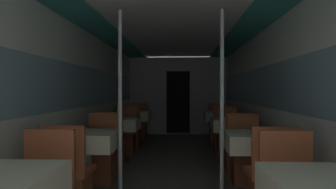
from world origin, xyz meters
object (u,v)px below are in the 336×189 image
Objects in this scene: dining_table_right_1 at (256,144)px; chair_right_near_2 at (238,152)px; dining_table_right_2 at (232,126)px; chair_right_far_2 at (227,140)px; dining_table_left_2 at (119,125)px; chair_left_near_1 at (69,187)px; dining_table_right_3 at (220,117)px; chair_left_far_2 at (125,139)px; chair_right_near_3 at (223,135)px; chair_left_near_2 at (111,151)px; dining_table_left_3 at (135,117)px; support_pole_right_1 at (222,104)px; chair_left_far_3 at (139,128)px; chair_right_far_3 at (217,129)px; chair_left_near_3 at (131,135)px; chair_left_far_1 at (101,160)px; dining_table_left_1 at (87,142)px; support_pole_left_1 at (120,104)px; chair_right_far_1 at (246,161)px.

dining_table_right_1 is 1.27m from chair_right_near_2.
dining_table_right_2 is 0.69m from chair_right_far_2.
dining_table_left_2 is at bearing 136.20° from dining_table_right_1.
dining_table_right_3 is at bearing 65.89° from chair_left_near_1.
chair_left_far_2 is at bearing 0.00° from chair_right_far_2.
chair_right_near_3 is (0.00, 1.23, -0.33)m from dining_table_right_2.
chair_right_near_2 is at bearing 0.00° from chair_left_near_2.
chair_right_near_2 is at bearing -51.91° from dining_table_left_3.
support_pole_right_1 is 2.88× the size of dining_table_right_2.
dining_table_left_3 is 2.04m from chair_right_near_3.
chair_left_near_2 is at bearing -90.00° from dining_table_left_3.
chair_left_far_3 is 4.61m from support_pole_right_1.
dining_table_right_3 is at bearing 90.00° from chair_right_near_3.
dining_table_left_2 and dining_table_left_3 have the same top height.
chair_right_far_2 is at bearing 57.88° from chair_left_near_1.
chair_left_far_3 is 1.00× the size of chair_right_near_3.
chair_left_near_2 is 1.00× the size of chair_right_far_3.
chair_right_far_3 reaches higher than dining_table_left_2.
chair_left_near_3 is 1.00× the size of chair_right_near_2.
chair_left_far_1 and chair_left_far_2 have the same top height.
support_pole_right_1 is at bearing -38.70° from chair_left_near_2.
dining_table_left_2 is at bearing 90.00° from chair_left_far_3.
chair_right_near_3 is 1.00× the size of chair_right_far_3.
support_pole_left_1 is (0.38, 0.00, 0.45)m from dining_table_left_1.
dining_table_right_2 is at bearing 90.00° from chair_right_near_2.
dining_table_left_1 is 0.69m from chair_left_far_1.
support_pole_right_1 reaches higher than dining_table_right_1.
chair_left_far_2 and chair_right_far_3 have the same top height.
chair_left_near_3 is 1.00× the size of chair_right_far_3.
support_pole_left_1 is 2.43m from dining_table_right_2.
chair_left_far_1 is 3.67m from chair_left_far_3.
dining_table_left_3 is at bearing 90.00° from dining_table_left_1.
chair_right_near_3 is at bearing -90.00° from chair_right_far_1.
chair_right_far_3 reaches higher than dining_table_right_1.
support_pole_left_1 is at bearing -84.08° from dining_table_left_3.
dining_table_right_2 is 0.83× the size of chair_right_near_2.
chair_right_far_3 is (0.00, 0.61, -0.33)m from dining_table_right_3.
chair_left_far_1 is at bearing 162.41° from dining_table_right_1.
chair_left_far_2 reaches higher than dining_table_right_2.
chair_right_near_3 is (0.00, 3.07, -0.33)m from dining_table_right_1.
chair_right_far_3 is at bearing 70.28° from support_pole_left_1.
chair_left_far_3 is 4.14m from chair_right_far_1.
dining_table_right_1 is 0.83× the size of chair_right_far_3.
dining_table_right_2 is at bearing -43.80° from dining_table_left_3.
support_pole_left_1 is at bearing 98.86° from chair_left_far_2.
chair_left_far_2 is at bearing 90.00° from chair_left_near_2.
dining_table_left_2 is 2.04m from chair_right_far_2.
chair_left_far_2 is 0.62m from chair_left_near_3.
chair_right_near_2 reaches higher than dining_table_left_2.
chair_right_far_2 is at bearing -32.69° from dining_table_left_3.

